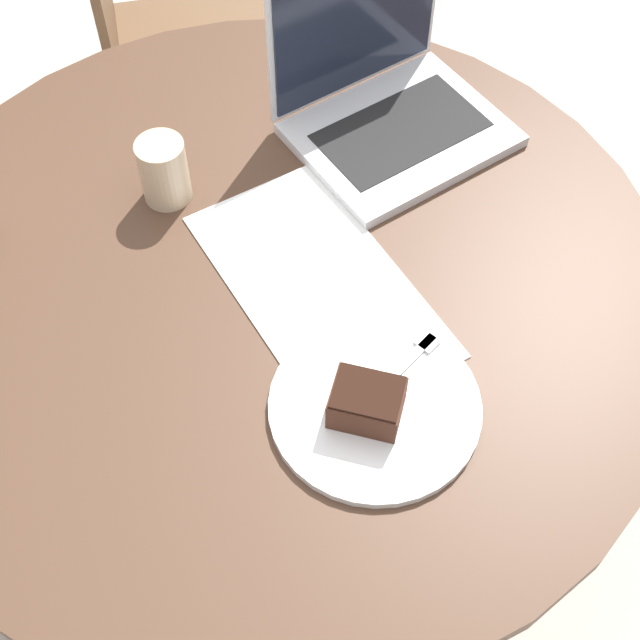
% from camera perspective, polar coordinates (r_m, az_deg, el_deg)
% --- Properties ---
extents(ground_plane, '(12.00, 12.00, 0.00)m').
position_cam_1_polar(ground_plane, '(1.90, -2.12, -10.91)').
color(ground_plane, '#B7AD9E').
extents(dining_table, '(1.14, 1.14, 0.75)m').
position_cam_1_polar(dining_table, '(1.39, -2.84, -1.22)').
color(dining_table, '#4C3323').
rests_on(dining_table, ground_plane).
extents(chair, '(0.51, 0.51, 1.01)m').
position_cam_1_polar(chair, '(2.03, -9.54, 17.36)').
color(chair, brown).
rests_on(chair, ground_plane).
extents(paper_document, '(0.46, 0.41, 0.00)m').
position_cam_1_polar(paper_document, '(1.24, -0.08, 2.31)').
color(paper_document, white).
rests_on(paper_document, dining_table).
extents(plate, '(0.27, 0.27, 0.01)m').
position_cam_1_polar(plate, '(1.13, 3.52, -5.55)').
color(plate, white).
rests_on(plate, dining_table).
extents(cake_slice, '(0.09, 0.10, 0.05)m').
position_cam_1_polar(cake_slice, '(1.09, 3.02, -5.28)').
color(cake_slice, '#472619').
rests_on(cake_slice, plate).
extents(fork, '(0.14, 0.13, 0.00)m').
position_cam_1_polar(fork, '(1.15, 5.24, -3.05)').
color(fork, silver).
rests_on(fork, plate).
extents(coffee_glass, '(0.07, 0.07, 0.10)m').
position_cam_1_polar(coffee_glass, '(1.33, -9.97, 9.38)').
color(coffee_glass, '#C6AD89').
rests_on(coffee_glass, dining_table).
extents(laptop, '(0.39, 0.40, 0.25)m').
position_cam_1_polar(laptop, '(1.42, 4.42, 13.52)').
color(laptop, silver).
rests_on(laptop, dining_table).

